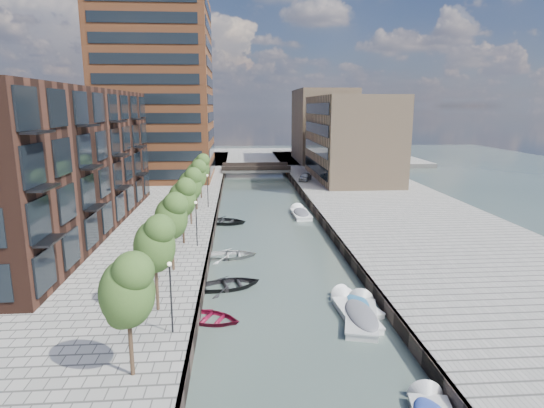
{
  "coord_description": "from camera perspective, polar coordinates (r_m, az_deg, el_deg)",
  "views": [
    {
      "loc": [
        -3.42,
        -15.59,
        13.34
      ],
      "look_at": [
        0.0,
        29.79,
        3.5
      ],
      "focal_mm": 30.0,
      "sensor_mm": 36.0,
      "label": 1
    }
  ],
  "objects": [
    {
      "name": "tree_1",
      "position": [
        28.24,
        -14.54,
        -4.73
      ],
      "size": [
        2.5,
        2.5,
        5.95
      ],
      "color": "#382619",
      "rests_on": "quay_left"
    },
    {
      "name": "quay_wall_left",
      "position": [
        57.12,
        -6.89,
        -0.88
      ],
      "size": [
        0.25,
        140.0,
        1.0
      ],
      "primitive_type": "cube",
      "color": "#332823",
      "rests_on": "ground"
    },
    {
      "name": "motorboat_2",
      "position": [
        31.11,
        10.09,
        -13.18
      ],
      "size": [
        2.25,
        5.43,
        1.77
      ],
      "color": "silver",
      "rests_on": "ground"
    },
    {
      "name": "lamp_0",
      "position": [
        25.83,
        -12.6,
        -10.47
      ],
      "size": [
        0.24,
        0.24,
        4.12
      ],
      "color": "black",
      "rests_on": "quay_left"
    },
    {
      "name": "motorboat_1",
      "position": [
        30.51,
        11.11,
        -13.5
      ],
      "size": [
        3.22,
        5.89,
        1.87
      ],
      "color": "#B0B1AF",
      "rests_on": "ground"
    },
    {
      "name": "tree_3",
      "position": [
        41.69,
        -11.23,
        0.86
      ],
      "size": [
        2.5,
        2.5,
        5.95
      ],
      "color": "#382619",
      "rests_on": "quay_left"
    },
    {
      "name": "tower",
      "position": [
        81.77,
        -14.28,
        13.7
      ],
      "size": [
        18.0,
        18.0,
        30.0
      ],
      "primitive_type": "cube",
      "color": "brown",
      "rests_on": "quay_left"
    },
    {
      "name": "tan_block_near",
      "position": [
        80.16,
        9.82,
        8.21
      ],
      "size": [
        12.0,
        25.0,
        14.0
      ],
      "primitive_type": "cube",
      "color": "tan",
      "rests_on": "quay_right"
    },
    {
      "name": "lamp_1",
      "position": [
        40.97,
        -9.48,
        -1.85
      ],
      "size": [
        0.24,
        0.24,
        4.12
      ],
      "color": "black",
      "rests_on": "quay_left"
    },
    {
      "name": "quay_right",
      "position": [
        60.27,
        14.6,
        -0.5
      ],
      "size": [
        20.0,
        140.0,
        1.0
      ],
      "primitive_type": "cube",
      "color": "gray",
      "rests_on": "ground"
    },
    {
      "name": "tan_block_far",
      "position": [
        105.49,
        6.4,
        9.77
      ],
      "size": [
        12.0,
        20.0,
        16.0
      ],
      "primitive_type": "cube",
      "color": "tan",
      "rests_on": "quay_right"
    },
    {
      "name": "quay_wall_right",
      "position": [
        57.84,
        5.27,
        -0.68
      ],
      "size": [
        0.25,
        140.0,
        1.0
      ],
      "primitive_type": "cube",
      "color": "#332823",
      "rests_on": "ground"
    },
    {
      "name": "tree_6",
      "position": [
        62.32,
        -8.98,
        4.65
      ],
      "size": [
        2.5,
        2.5,
        5.95
      ],
      "color": "#382619",
      "rests_on": "quay_left"
    },
    {
      "name": "motorboat_3",
      "position": [
        32.18,
        10.31,
        -12.15
      ],
      "size": [
        2.78,
        4.71,
        1.49
      ],
      "color": "white",
      "rests_on": "ground"
    },
    {
      "name": "lamp_2",
      "position": [
        56.58,
        -8.08,
        2.08
      ],
      "size": [
        0.24,
        0.24,
        4.12
      ],
      "color": "black",
      "rests_on": "quay_left"
    },
    {
      "name": "tree_5",
      "position": [
        55.41,
        -9.54,
        3.7
      ],
      "size": [
        2.5,
        2.5,
        5.95
      ],
      "color": "#382619",
      "rests_on": "quay_left"
    },
    {
      "name": "sloop_0",
      "position": [
        34.78,
        -5.33,
        -10.41
      ],
      "size": [
        5.45,
        4.48,
        0.98
      ],
      "primitive_type": "imported",
      "rotation": [
        0.0,
        0.0,
        1.83
      ],
      "color": "black",
      "rests_on": "ground"
    },
    {
      "name": "motorboat_4",
      "position": [
        56.63,
        3.57,
        -1.21
      ],
      "size": [
        2.15,
        5.75,
        1.9
      ],
      "color": "white",
      "rests_on": "ground"
    },
    {
      "name": "apartment_block",
      "position": [
        48.81,
        -24.23,
        4.85
      ],
      "size": [
        8.0,
        38.0,
        14.0
      ],
      "primitive_type": "cube",
      "color": "#321B13",
      "rests_on": "quay_left"
    },
    {
      "name": "tree_4",
      "position": [
        48.53,
        -10.27,
        2.48
      ],
      "size": [
        2.5,
        2.5,
        5.95
      ],
      "color": "#382619",
      "rests_on": "quay_left"
    },
    {
      "name": "car",
      "position": [
        76.61,
        4.19,
        3.41
      ],
      "size": [
        2.94,
        4.23,
        1.34
      ],
      "primitive_type": "imported",
      "rotation": [
        0.0,
        0.0,
        -0.39
      ],
      "color": "#A1A3A6",
      "rests_on": "quay_right"
    },
    {
      "name": "sloop_3",
      "position": [
        41.24,
        -5.18,
        -6.72
      ],
      "size": [
        4.84,
        3.59,
        0.97
      ],
      "primitive_type": "imported",
      "rotation": [
        0.0,
        0.0,
        1.63
      ],
      "color": "#B9B9B7",
      "rests_on": "ground"
    },
    {
      "name": "tree_2",
      "position": [
        34.91,
        -12.56,
        -1.4
      ],
      "size": [
        2.5,
        2.5,
        5.95
      ],
      "color": "#382619",
      "rests_on": "quay_left"
    },
    {
      "name": "far_closure",
      "position": [
        116.35,
        -2.61,
        5.85
      ],
      "size": [
        80.0,
        40.0,
        1.0
      ],
      "primitive_type": "cube",
      "color": "gray",
      "rests_on": "ground"
    },
    {
      "name": "tree_0",
      "position": [
        21.78,
        -17.75,
        -10.06
      ],
      "size": [
        2.5,
        2.5,
        5.95
      ],
      "color": "#382619",
      "rests_on": "quay_left"
    },
    {
      "name": "sloop_2",
      "position": [
        29.99,
        -7.87,
        -14.34
      ],
      "size": [
        4.9,
        4.25,
        0.85
      ],
      "primitive_type": "imported",
      "rotation": [
        0.0,
        0.0,
        1.19
      ],
      "color": "maroon",
      "rests_on": "ground"
    },
    {
      "name": "water",
      "position": [
        57.27,
        -0.77,
        -1.27
      ],
      "size": [
        300.0,
        300.0,
        0.0
      ],
      "primitive_type": "plane",
      "color": "#38473F",
      "rests_on": "ground"
    },
    {
      "name": "sloop_4",
      "position": [
        52.9,
        -6.04,
        -2.47
      ],
      "size": [
        5.94,
        4.9,
        1.07
      ],
      "primitive_type": "imported",
      "rotation": [
        0.0,
        0.0,
        1.31
      ],
      "color": "black",
      "rests_on": "ground"
    },
    {
      "name": "bridge",
      "position": [
        88.47,
        -2.06,
        4.43
      ],
      "size": [
        13.0,
        6.0,
        1.3
      ],
      "color": "gray",
      "rests_on": "ground"
    }
  ]
}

